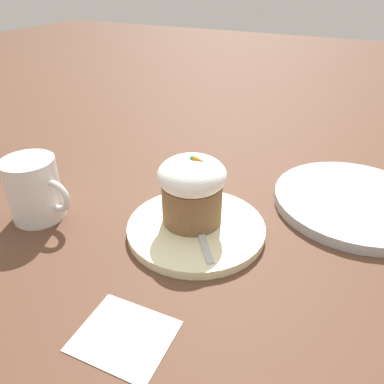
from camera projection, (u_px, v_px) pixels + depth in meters
ground_plane at (196, 232)px, 0.58m from camera, size 4.00×4.00×0.00m
dessert_plate at (196, 228)px, 0.58m from camera, size 0.21×0.21×0.01m
carrot_cake at (192, 188)px, 0.56m from camera, size 0.10×0.10×0.11m
spoon at (199, 229)px, 0.56m from camera, size 0.08×0.10×0.01m
coffee_cup at (35, 189)px, 0.59m from camera, size 0.11×0.08×0.10m
side_plate at (354, 201)px, 0.64m from camera, size 0.27×0.27×0.02m
paper_napkin at (124, 336)px, 0.42m from camera, size 0.11×0.09×0.00m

